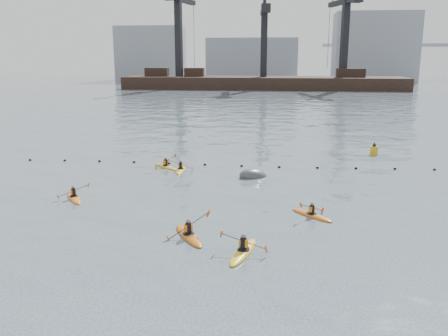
{
  "coord_description": "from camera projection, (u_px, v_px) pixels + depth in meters",
  "views": [
    {
      "loc": [
        3.69,
        -14.6,
        8.77
      ],
      "look_at": [
        0.94,
        10.06,
        2.8
      ],
      "focal_mm": 38.0,
      "sensor_mm": 36.0,
      "label": 1
    }
  ],
  "objects": [
    {
      "name": "ground",
      "position": [
        166.0,
        312.0,
        16.55
      ],
      "size": [
        400.0,
        400.0,
        0.0
      ],
      "primitive_type": "plane",
      "color": "#33424A",
      "rests_on": "ground"
    },
    {
      "name": "float_line",
      "position": [
        223.0,
        165.0,
        38.37
      ],
      "size": [
        33.24,
        0.73,
        0.24
      ],
      "color": "black",
      "rests_on": "ground"
    },
    {
      "name": "barge_pier",
      "position": [
        262.0,
        82.0,
        122.42
      ],
      "size": [
        72.0,
        19.3,
        29.5
      ],
      "color": "black",
      "rests_on": "ground"
    },
    {
      "name": "skyline",
      "position": [
        274.0,
        53.0,
        159.35
      ],
      "size": [
        141.0,
        28.0,
        22.0
      ],
      "color": "gray",
      "rests_on": "ground"
    },
    {
      "name": "kayaker_0",
      "position": [
        189.0,
        235.0,
        23.34
      ],
      "size": [
        2.23,
        3.18,
        1.34
      ],
      "rotation": [
        0.0,
        0.0,
        0.53
      ],
      "color": "#C35E12",
      "rests_on": "ground"
    },
    {
      "name": "kayaker_1",
      "position": [
        243.0,
        251.0,
        21.44
      ],
      "size": [
        2.21,
        3.38,
        1.1
      ],
      "rotation": [
        0.0,
        0.0,
        -0.24
      ],
      "color": "gold",
      "rests_on": "ground"
    },
    {
      "name": "kayaker_2",
      "position": [
        74.0,
        197.0,
        29.53
      ],
      "size": [
        2.17,
        2.78,
        1.03
      ],
      "rotation": [
        0.0,
        0.0,
        0.6
      ],
      "color": "orange",
      "rests_on": "ground"
    },
    {
      "name": "kayaker_3",
      "position": [
        181.0,
        169.0,
        36.64
      ],
      "size": [
        2.0,
        2.94,
        1.07
      ],
      "rotation": [
        0.0,
        0.0,
        0.06
      ],
      "color": "yellow",
      "rests_on": "ground"
    },
    {
      "name": "kayaker_4",
      "position": [
        312.0,
        215.0,
        26.33
      ],
      "size": [
        2.45,
        2.46,
        1.1
      ],
      "rotation": [
        0.0,
        0.0,
        3.92
      ],
      "color": "#CB6313",
      "rests_on": "ground"
    },
    {
      "name": "kayaker_5",
      "position": [
        166.0,
        166.0,
        37.69
      ],
      "size": [
        2.52,
        2.44,
        1.12
      ],
      "rotation": [
        0.0,
        0.0,
        0.81
      ],
      "color": "yellow",
      "rests_on": "ground"
    },
    {
      "name": "mooring_buoy",
      "position": [
        254.0,
        177.0,
        34.84
      ],
      "size": [
        2.82,
        2.45,
        1.6
      ],
      "primitive_type": "ellipsoid",
      "rotation": [
        0.0,
        0.21,
        0.55
      ],
      "color": "#3A3D3F",
      "rests_on": "ground"
    },
    {
      "name": "nav_buoy",
      "position": [
        374.0,
        150.0,
        42.51
      ],
      "size": [
        0.69,
        0.69,
        1.26
      ],
      "color": "#C79313",
      "rests_on": "ground"
    }
  ]
}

